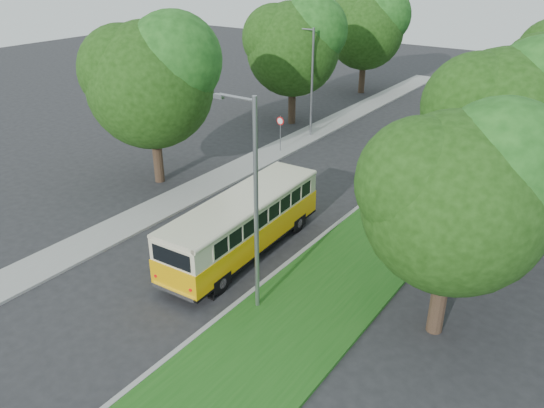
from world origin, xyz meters
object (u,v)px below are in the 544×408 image
Objects in this scene: lamppost_near at (254,201)px; car_white at (400,156)px; vintage_bus at (243,226)px; car_blue at (426,137)px; lamppost_far at (311,79)px; car_silver at (389,160)px; car_grey at (449,112)px.

lamppost_near is 16.91m from car_white.
car_blue is at bearing 82.82° from vintage_bus.
lamppost_far is 1.73× the size of car_white.
lamppost_near is at bearing -48.39° from vintage_bus.
car_silver is at bearing -85.41° from car_white.
car_white is (0.24, 1.17, -0.05)m from car_silver.
car_white is at bearing 94.19° from lamppost_near.
lamppost_near is at bearing -69.80° from car_white.
car_blue is at bearing 106.01° from car_white.
vintage_bus is 1.85× the size of car_blue.
vintage_bus reaches higher than car_blue.
lamppost_far is 8.66m from car_white.
lamppost_far reaches higher than car_white.
car_silver is at bearing 81.65° from vintage_bus.
vintage_bus is at bearing 133.89° from lamppost_near.
vintage_bus is 13.70m from car_white.
lamppost_near is at bearing -64.29° from lamppost_far.
car_blue is (1.56, 18.16, -0.64)m from vintage_bus.
car_white is 4.56m from car_blue.
lamppost_far is at bearing -164.22° from car_blue.
lamppost_near is at bearing -95.91° from car_grey.
car_blue is at bearing 92.32° from car_silver.
lamppost_near reaches higher than car_grey.
car_silver reaches higher than car_grey.
lamppost_near reaches higher than car_silver.
car_grey is (-0.74, 6.87, 0.01)m from car_blue.
car_white is (-1.21, 16.47, -3.65)m from lamppost_near.
car_silver reaches higher than car_blue.
car_silver is at bearing 95.38° from lamppost_near.
lamppost_far is 8.79m from car_blue.
car_silver is at bearing -94.75° from car_blue.
car_white is at bearing -92.39° from car_blue.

